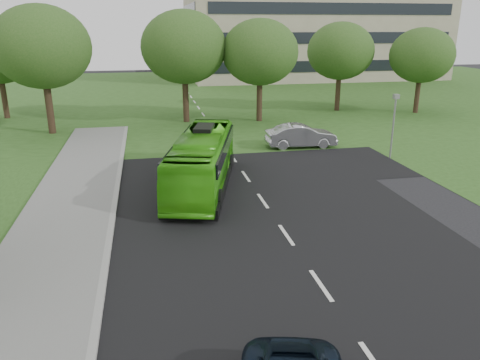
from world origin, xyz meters
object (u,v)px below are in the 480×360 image
Objects in this scene: tree_park_a at (42,47)px; tree_park_b at (184,47)px; sedan at (301,136)px; tree_park_d at (341,51)px; tree_park_c at (260,52)px; tree_park_e at (422,55)px; camera_pole at (394,118)px; bus at (202,161)px.

tree_park_a reaches higher than tree_park_b.
tree_park_a is at bearing 67.92° from sedan.
tree_park_d is at bearing 11.80° from tree_park_a.
sedan is at bearing -121.46° from tree_park_d.
tree_park_c is 1.03× the size of tree_park_d.
tree_park_b reaches higher than tree_park_d.
tree_park_a is at bearing -166.52° from tree_park_b.
tree_park_b is 22.63m from tree_park_e.
camera_pole is at bearing -27.98° from tree_park_a.
sedan is (18.07, -8.17, -5.84)m from tree_park_a.
tree_park_e is 19.51m from sedan.
tree_park_c reaches higher than sedan.
tree_park_b is at bearing 102.61° from bus.
camera_pole is at bearing -127.51° from sedan.
tree_park_a is 20.67m from sedan.
tree_park_b is 18.70m from bus.
bus is at bearing 134.81° from sedan.
tree_park_e is at bearing 52.78° from bus.
tree_park_d is at bearing 158.65° from tree_park_e.
sedan is (-8.37, -13.69, -5.00)m from tree_park_d.
tree_park_a reaches higher than tree_park_c.
sedan is at bearing -24.32° from tree_park_a.
tree_park_c reaches higher than bus.
tree_park_e reaches higher than bus.
camera_pole is (11.89, -14.75, -3.78)m from tree_park_b.
sedan is (7.86, 7.22, -0.63)m from bus.
tree_park_b is at bearing 35.69° from sedan.
tree_park_d is at bearing -29.22° from sedan.
tree_park_a is at bearing -174.21° from tree_park_c.
tree_park_c is at bearing -7.51° from tree_park_b.
tree_park_c is 1.09× the size of tree_park_e.
tree_park_d is 7.63m from tree_park_e.
tree_park_e is (22.61, 0.12, -0.96)m from tree_park_b.
tree_park_e is 1.64× the size of sedan.
camera_pole is (-10.71, -14.88, -2.82)m from tree_park_e.
tree_park_d is at bearing 22.63° from tree_park_c.
sedan is (0.64, -9.93, -5.19)m from tree_park_c.
tree_park_a is 26.16m from camera_pole.
sedan is at bearing -86.33° from tree_park_c.
tree_park_d is 18.29m from camera_pole.
tree_park_e is (16.12, 0.98, -0.51)m from tree_park_c.
tree_park_e is at bearing 62.73° from camera_pole.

